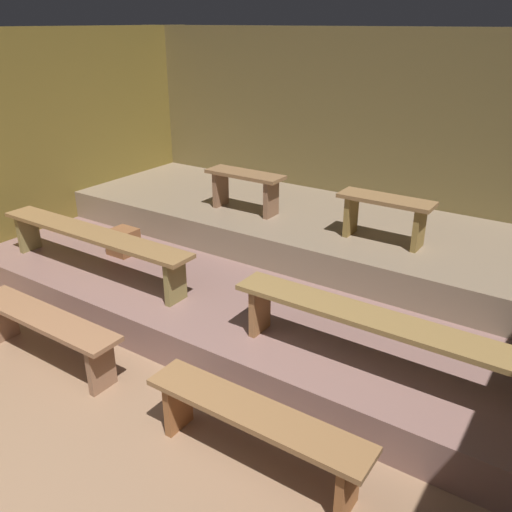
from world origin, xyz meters
The scene contains 12 objects.
ground centered at (0.00, 2.34, -0.04)m, with size 6.41×5.48×0.08m, color #88674C.
wall_back centered at (0.00, 4.71, 1.20)m, with size 6.41×0.06×2.39m, color brown.
wall_left centered at (-2.83, 2.34, 1.20)m, with size 0.06×5.48×2.39m, color brown.
platform_lower centered at (0.00, 3.15, 0.15)m, with size 5.61×3.06×0.31m, color #7E5D56.
platform_middle centered at (0.00, 3.82, 0.46)m, with size 5.61×1.70×0.31m, color #816E58.
bench_floor_left centered at (-0.96, 1.17, 0.32)m, with size 1.43×0.28×0.41m.
bench_floor_right centered at (0.96, 1.17, 0.32)m, with size 1.43×0.28×0.41m.
bench_lower_left centered at (-1.40, 2.04, 0.64)m, with size 2.20×0.28×0.41m.
bench_lower_right centered at (1.40, 2.04, 0.64)m, with size 2.20×0.28×0.41m.
bench_middle_left centered at (-0.76, 3.53, 0.90)m, with size 0.84×0.28×0.41m.
bench_middle_right centered at (0.76, 3.53, 0.90)m, with size 0.84×0.28×0.41m.
wooden_crate_lower centered at (-1.53, 2.51, 0.43)m, with size 0.25×0.25×0.25m, color brown.
Camera 1 is at (2.33, -0.85, 2.45)m, focal length 37.66 mm.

